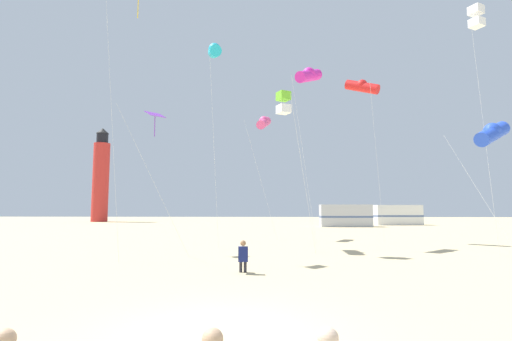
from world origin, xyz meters
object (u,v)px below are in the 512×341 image
Objects in this scene: kite_tube_rainbow at (264,122)px; kite_tube_magenta at (309,75)px; kite_diamond_gold at (136,7)px; kite_tube_cyan at (215,51)px; kite_box_lime at (284,103)px; kite_tube_blue at (492,133)px; rv_van_silver at (345,216)px; lighthouse_distant at (101,177)px; rv_van_white at (398,215)px; kite_flyer_standing at (243,256)px; kite_tube_scarlet at (362,86)px; kite_box_white at (476,17)px; kite_diamond_violet at (155,119)px.

kite_tube_rainbow is 7.10m from kite_tube_magenta.
kite_tube_cyan is (3.08, 4.98, -0.20)m from kite_diamond_gold.
kite_tube_cyan is 6.58m from kite_box_lime.
kite_diamond_gold is (-5.89, -11.84, 3.13)m from kite_tube_rainbow.
kite_tube_blue is 31.20m from rv_van_silver.
lighthouse_distant reaches higher than rv_van_white.
kite_flyer_standing is 14.59m from kite_tube_cyan.
kite_tube_magenta is 54.53m from lighthouse_distant.
kite_tube_magenta is at bearing -52.34° from lighthouse_distant.
kite_box_white is at bearing -57.06° from kite_tube_scarlet.
kite_tube_cyan is 0.75× the size of lighthouse_distant.
kite_tube_scarlet is 54.45m from lighthouse_distant.
kite_box_lime is 1.27× the size of rv_van_white.
kite_tube_cyan reaches higher than kite_tube_scarlet.
kite_tube_magenta is at bearing -105.30° from rv_van_silver.
kite_tube_cyan is 1.51× the size of kite_box_lime.
kite_box_white is (11.53, -9.54, 3.32)m from kite_tube_rainbow.
kite_diamond_gold is 45.90m from rv_van_white.
kite_tube_blue is 0.52× the size of kite_tube_cyan.
lighthouse_distant is 2.59× the size of rv_van_silver.
kite_tube_rainbow reaches higher than kite_box_lime.
kite_tube_rainbow is 1.47× the size of rv_van_white.
kite_diamond_gold is at bearing -117.03° from rv_van_silver.
kite_box_lime is (4.15, -2.94, -4.16)m from kite_tube_cyan.
kite_tube_magenta reaches higher than kite_tube_blue.
kite_tube_scarlet reaches higher than kite_tube_magenta.
kite_tube_scarlet is at bearing -115.36° from rv_van_white.
kite_diamond_violet is (-6.80, -0.04, -0.78)m from kite_box_lime.
kite_diamond_violet is at bearing -118.99° from kite_tube_rainbow.
rv_van_white is (18.34, 41.49, 0.78)m from kite_flyer_standing.
kite_diamond_violet is (-5.20, 5.86, 6.37)m from kite_flyer_standing.
kite_tube_magenta is (-8.26, 4.55, 4.64)m from kite_tube_blue.
kite_tube_rainbow is 1.50× the size of rv_van_silver.
kite_box_white reaches higher than kite_tube_magenta.
kite_tube_blue is 0.57× the size of kite_tube_scarlet.
kite_diamond_gold reaches higher than kite_tube_rainbow.
kite_tube_blue is at bearing -104.76° from rv_van_white.
lighthouse_distant is at bearing 129.41° from kite_tube_rainbow.
kite_tube_magenta is 1.73× the size of rv_van_silver.
rv_van_silver is (12.58, 26.90, -10.54)m from kite_tube_cyan.
kite_box_lime is 6.84m from kite_diamond_violet.
kite_box_lime reaches higher than rv_van_white.
kite_tube_scarlet is at bearing 122.94° from kite_box_white.
kite_diamond_gold is at bearing -39.85° from kite_flyer_standing.
kite_flyer_standing is at bearing -90.92° from kite_tube_rainbow.
kite_tube_cyan is at bearing 144.69° from kite_box_lime.
kite_flyer_standing is at bearing -156.96° from kite_tube_blue.
lighthouse_distant reaches higher than kite_tube_blue.
kite_tube_blue reaches higher than kite_flyer_standing.
kite_tube_magenta is 1.50× the size of kite_diamond_violet.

